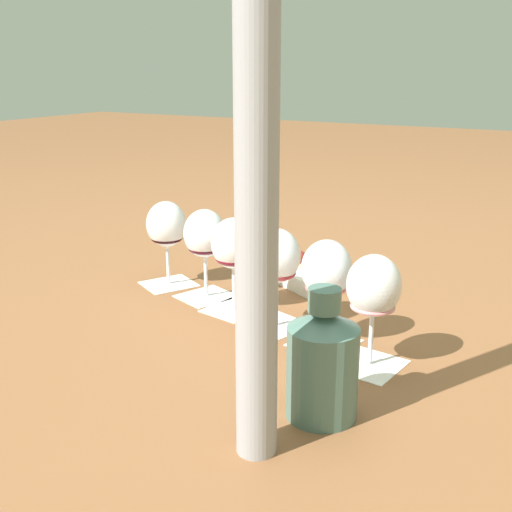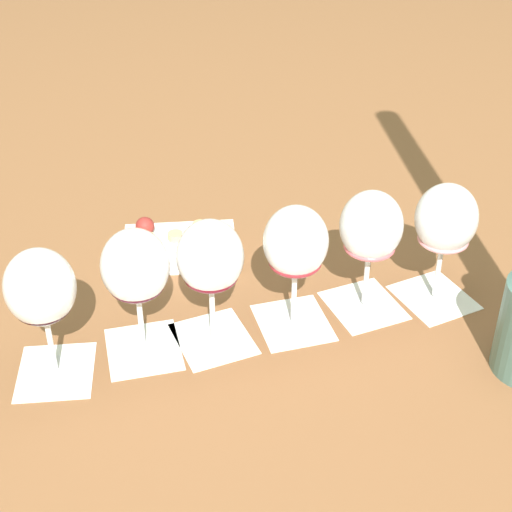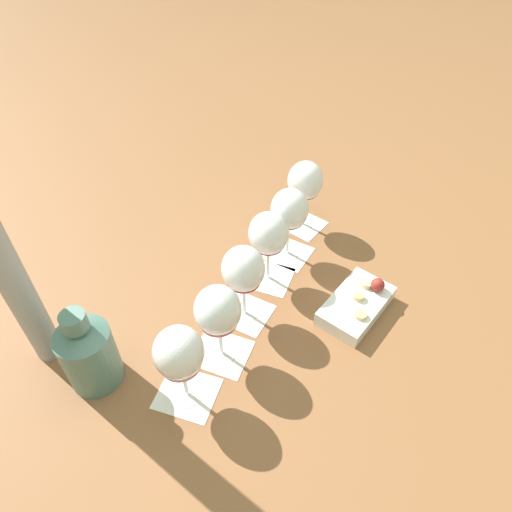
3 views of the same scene
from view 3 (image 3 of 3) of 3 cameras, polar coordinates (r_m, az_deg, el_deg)
ground_plane at (r=1.04m, az=0.04°, el=-4.96°), size 8.00×8.00×0.00m
tasting_card_0 at (r=0.91m, az=-8.58°, el=-16.62°), size 0.11×0.12×0.00m
tasting_card_1 at (r=0.95m, az=-4.31°, el=-11.94°), size 0.12×0.13×0.00m
tasting_card_2 at (r=1.00m, az=-1.45°, el=-7.04°), size 0.13×0.13×0.00m
tasting_card_3 at (r=1.07m, az=1.44°, el=-2.64°), size 0.12×0.13×0.00m
tasting_card_4 at (r=1.13m, az=3.88°, el=0.44°), size 0.13×0.14×0.00m
tasting_card_5 at (r=1.22m, az=5.71°, el=4.05°), size 0.14×0.14×0.00m
wine_glass_0 at (r=0.80m, az=-9.59°, el=-12.07°), size 0.09×0.09×0.19m
wine_glass_1 at (r=0.84m, az=-4.78°, el=-7.04°), size 0.09×0.09×0.19m
wine_glass_2 at (r=0.91m, az=-1.60°, el=-1.94°), size 0.09×0.09×0.19m
wine_glass_3 at (r=0.98m, az=1.58°, el=2.50°), size 0.09×0.09×0.19m
wine_glass_4 at (r=1.05m, az=4.21°, el=5.52°), size 0.09×0.09×0.19m
wine_glass_5 at (r=1.14m, az=6.17°, el=9.00°), size 0.09×0.09×0.19m
ceramic_vase at (r=0.90m, az=-20.26°, el=-11.20°), size 0.10×0.10×0.19m
snack_dish at (r=1.02m, az=12.51°, el=-5.90°), size 0.20×0.17×0.06m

